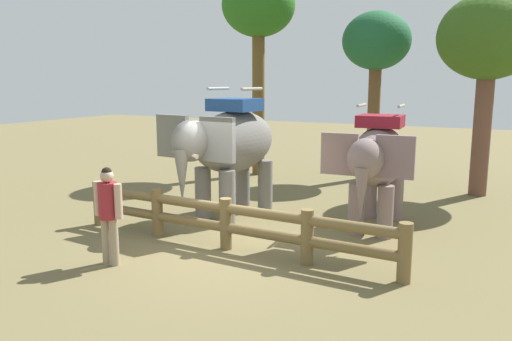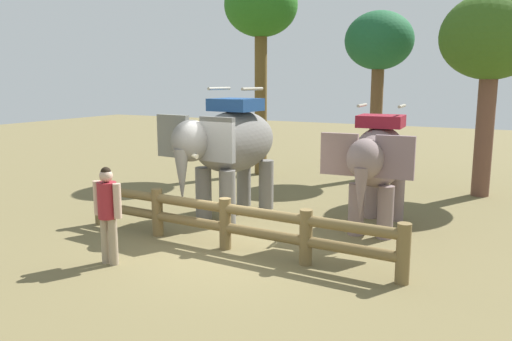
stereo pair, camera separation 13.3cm
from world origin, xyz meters
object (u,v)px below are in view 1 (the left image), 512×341
object	(u,v)px
log_fence	(226,220)
tree_far_right	(258,12)
tourist_woman_in_black	(109,209)
tree_far_left	(489,41)
tree_back_center	(376,46)
elephant_center	(377,160)
elephant_near_left	(230,145)

from	to	relation	value
log_fence	tree_far_right	distance (m)	9.82
tourist_woman_in_black	tree_far_left	xyz separation A→B (m)	(5.74, 9.33, 3.41)
log_fence	tree_back_center	distance (m)	9.69
elephant_center	tourist_woman_in_black	xyz separation A→B (m)	(-3.85, -4.45, -0.54)
tree_far_left	tree_back_center	bearing A→B (deg)	160.58
tourist_woman_in_black	tree_far_left	world-z (taller)	tree_far_left
elephant_near_left	tree_far_right	size ratio (longest dim) A/B	0.54
tourist_woman_in_black	elephant_center	bearing A→B (deg)	49.16
log_fence	tree_far_left	size ratio (longest dim) A/B	1.27
tree_back_center	tourist_woman_in_black	bearing A→B (deg)	-102.06
elephant_center	tourist_woman_in_black	bearing A→B (deg)	-130.84
tree_far_left	tree_back_center	world-z (taller)	tree_far_left
tree_far_right	elephant_near_left	bearing A→B (deg)	-70.74
tree_far_left	tourist_woman_in_black	bearing A→B (deg)	-121.61
elephant_near_left	tree_far_left	world-z (taller)	tree_far_left
elephant_center	log_fence	bearing A→B (deg)	-130.79
log_fence	elephant_center	world-z (taller)	elephant_center
tourist_woman_in_black	tree_far_right	size ratio (longest dim) A/B	0.26
tourist_woman_in_black	tree_far_right	distance (m)	10.71
tree_back_center	tree_far_right	size ratio (longest dim) A/B	0.81
elephant_center	elephant_near_left	bearing A→B (deg)	-172.20
elephant_center	tree_far_left	bearing A→B (deg)	68.78
elephant_near_left	tourist_woman_in_black	bearing A→B (deg)	-94.52
log_fence	elephant_center	distance (m)	3.75
elephant_near_left	tree_back_center	size ratio (longest dim) A/B	0.67
tourist_woman_in_black	tree_back_center	bearing A→B (deg)	77.94
tree_far_right	tree_far_left	bearing A→B (deg)	-1.50
elephant_center	tree_far_right	distance (m)	8.51
log_fence	tourist_woman_in_black	world-z (taller)	tourist_woman_in_black
elephant_center	tree_back_center	size ratio (longest dim) A/B	0.59
tourist_woman_in_black	tree_far_left	distance (m)	11.47
elephant_center	tree_back_center	xyz separation A→B (m)	(-1.59, 6.10, 2.90)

